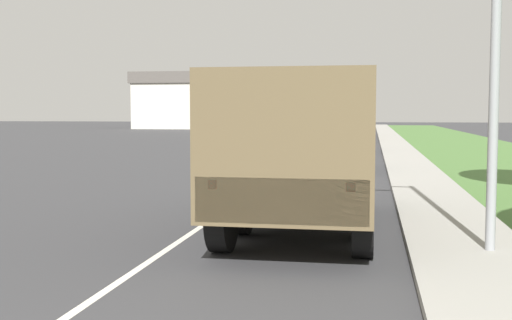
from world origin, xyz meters
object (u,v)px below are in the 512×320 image
Objects in this scene: car_second_ahead at (340,139)px; car_nearest_ahead at (339,152)px; military_truck at (306,144)px; car_third_ahead at (356,131)px; car_fourth_ahead at (357,127)px.

car_nearest_ahead is at bearing -87.52° from car_second_ahead.
military_truck is 22.87m from car_second_ahead.
car_third_ahead is (0.50, 13.09, 0.03)m from car_second_ahead.
car_third_ahead is at bearing -89.31° from car_fourth_ahead.
car_nearest_ahead is 33.17m from car_fourth_ahead.
car_second_ahead is (-0.47, 22.85, -0.84)m from military_truck.
car_second_ahead is at bearing -92.20° from car_third_ahead.
military_truck reaches higher than car_third_ahead.
military_truck reaches higher than car_fourth_ahead.
car_second_ahead reaches higher than car_nearest_ahead.
military_truck is 45.23m from car_fourth_ahead.
military_truck is 1.60× the size of car_second_ahead.
car_third_ahead is 1.16× the size of car_fourth_ahead.
military_truck is at bearing -90.05° from car_third_ahead.
car_third_ahead is 9.29m from car_fourth_ahead.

